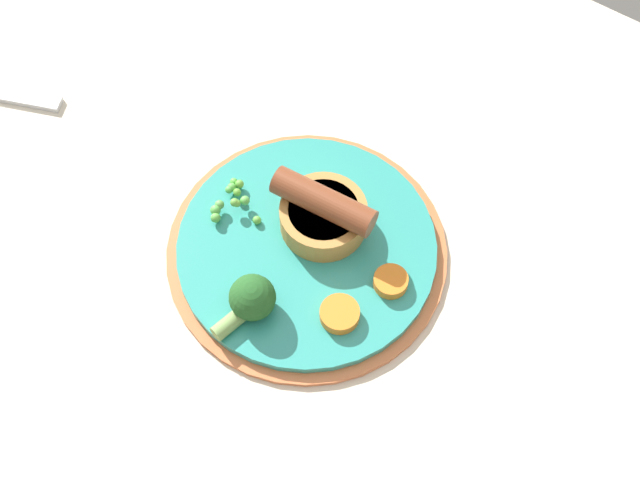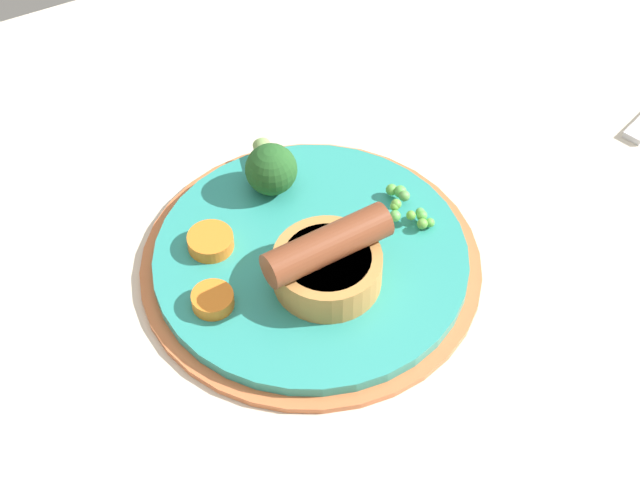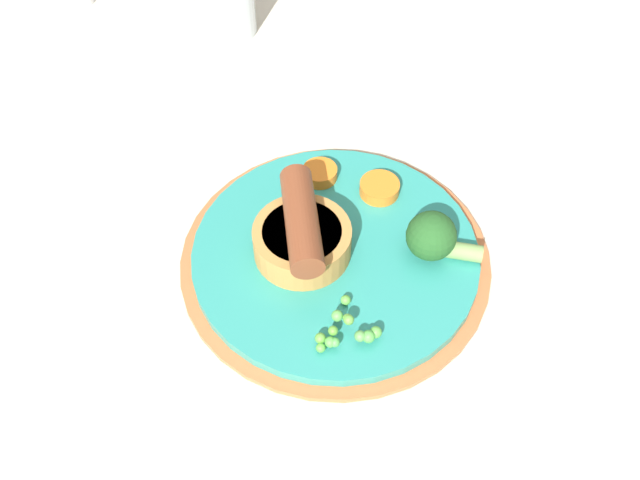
# 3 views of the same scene
# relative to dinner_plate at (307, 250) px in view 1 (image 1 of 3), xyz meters

# --- Properties ---
(dining_table) EXTENTS (1.10, 0.80, 0.03)m
(dining_table) POSITION_rel_dinner_plate_xyz_m (-0.02, 0.02, -0.02)
(dining_table) COLOR beige
(dining_table) RESTS_ON ground
(dinner_plate) EXTENTS (0.25, 0.25, 0.01)m
(dinner_plate) POSITION_rel_dinner_plate_xyz_m (0.00, 0.00, 0.00)
(dinner_plate) COLOR #CC6B3D
(dinner_plate) RESTS_ON dining_table
(sausage_pudding) EXTENTS (0.09, 0.08, 0.05)m
(sausage_pudding) POSITION_rel_dinner_plate_xyz_m (0.00, 0.03, 0.03)
(sausage_pudding) COLOR #BC8442
(sausage_pudding) RESTS_ON dinner_plate
(pea_pile) EXTENTS (0.05, 0.05, 0.02)m
(pea_pile) POSITION_rel_dinner_plate_xyz_m (-0.08, -0.00, 0.02)
(pea_pile) COLOR #5DA33D
(pea_pile) RESTS_ON dinner_plate
(broccoli_floret_near) EXTENTS (0.04, 0.06, 0.04)m
(broccoli_floret_near) POSITION_rel_dinner_plate_xyz_m (-0.00, -0.08, 0.03)
(broccoli_floret_near) COLOR #235623
(broccoli_floret_near) RESTS_ON dinner_plate
(carrot_slice_0) EXTENTS (0.04, 0.04, 0.01)m
(carrot_slice_0) POSITION_rel_dinner_plate_xyz_m (0.08, 0.01, 0.01)
(carrot_slice_0) COLOR orange
(carrot_slice_0) RESTS_ON dinner_plate
(carrot_slice_5) EXTENTS (0.03, 0.03, 0.01)m
(carrot_slice_5) POSITION_rel_dinner_plate_xyz_m (0.06, -0.04, 0.01)
(carrot_slice_5) COLOR orange
(carrot_slice_5) RESTS_ON dinner_plate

